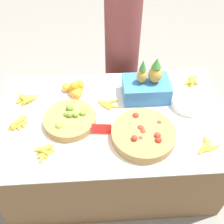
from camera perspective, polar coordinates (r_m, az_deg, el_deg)
The scene contains 15 objects.
ground_plane at distance 2.63m, azimuth 0.00°, elevation -12.23°, with size 12.00×12.00×0.00m, color gray.
market_table at distance 2.32m, azimuth 0.00°, elevation -7.33°, with size 1.82×1.07×0.76m.
lime_bowl at distance 1.98m, azimuth -9.10°, elevation -1.59°, with size 0.39×0.39×0.10m.
tomato_basket at distance 1.87m, azimuth 6.81°, elevation -4.91°, with size 0.46×0.46×0.11m.
orange_pile at distance 2.20m, azimuth -8.12°, elevation 4.86°, with size 0.19×0.20×0.12m.
metal_bowl at distance 2.18m, azimuth 16.31°, elevation 2.08°, with size 0.28×0.28×0.06m.
price_sign at distance 1.88m, azimuth -2.25°, elevation -3.68°, with size 0.14×0.02×0.10m.
produce_crate at distance 2.14m, azimuth 7.57°, elevation 5.60°, with size 0.38×0.26×0.37m.
banana_bunch_back_center at distance 2.41m, azimuth 17.03°, elevation 6.57°, with size 0.16×0.16×0.06m.
banana_bunch_middle_right at distance 2.25m, azimuth -18.28°, elevation 2.73°, with size 0.20×0.16×0.05m.
banana_bunch_front_right at distance 1.85m, azimuth -14.35°, elevation -8.27°, with size 0.16×0.16×0.06m.
banana_bunch_middle_left at distance 1.94m, azimuth 20.00°, elevation -7.01°, with size 0.19×0.16×0.03m.
banana_bunch_front_center at distance 2.10m, azimuth -0.98°, elevation 1.78°, with size 0.19×0.13×0.03m.
banana_bunch_front_left at distance 2.07m, azimuth -19.57°, elevation -2.20°, with size 0.16×0.17×0.06m.
vendor_person at distance 2.69m, azimuth 2.19°, elevation 12.84°, with size 0.34×0.34×1.66m.
Camera 1 is at (-0.09, -1.37, 2.24)m, focal length 42.00 mm.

